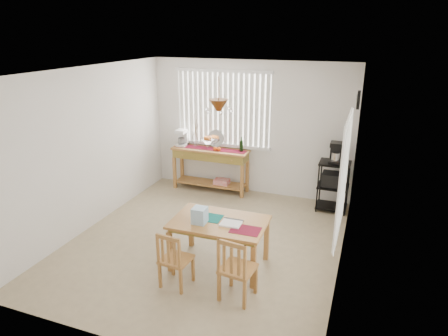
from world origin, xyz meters
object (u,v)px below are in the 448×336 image
at_px(chair_left, 175,260).
at_px(chair_right, 236,269).
at_px(dining_table, 219,226).
at_px(cart_items, 336,153).
at_px(wire_cart, 333,182).
at_px(sideboard, 211,159).

relative_size(chair_left, chair_right, 0.91).
relative_size(dining_table, chair_right, 1.51).
relative_size(cart_items, dining_table, 0.29).
height_order(cart_items, chair_right, cart_items).
bearing_deg(chair_right, dining_table, 126.37).
xyz_separation_m(wire_cart, cart_items, (-0.00, 0.01, 0.54)).
xyz_separation_m(wire_cart, chair_right, (-0.80, -3.04, -0.13)).
xyz_separation_m(wire_cart, chair_left, (-1.62, -3.06, -0.17)).
distance_m(dining_table, chair_right, 0.80).
bearing_deg(dining_table, wire_cart, 62.32).
relative_size(sideboard, chair_right, 1.83).
xyz_separation_m(cart_items, chair_right, (-0.80, -3.04, -0.67)).
bearing_deg(chair_right, cart_items, 75.25).
bearing_deg(chair_left, sideboard, 104.18).
bearing_deg(sideboard, wire_cart, -2.77).
xyz_separation_m(dining_table, chair_left, (-0.35, -0.65, -0.22)).
bearing_deg(cart_items, chair_left, -117.80).
height_order(chair_left, chair_right, chair_right).
distance_m(chair_left, chair_right, 0.82).
bearing_deg(wire_cart, dining_table, -117.68).
bearing_deg(wire_cart, chair_right, -104.80).
relative_size(sideboard, wire_cart, 1.71).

